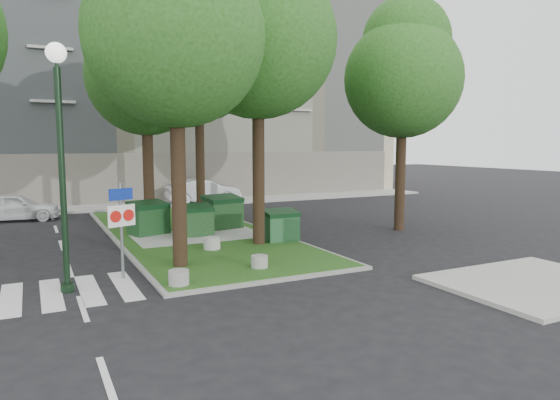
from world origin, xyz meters
TOP-DOWN VIEW (x-y plane):
  - ground at (0.00, 0.00)m, footprint 120.00×120.00m
  - median_island at (0.50, 8.00)m, footprint 6.00×16.00m
  - median_kerb at (0.50, 8.00)m, footprint 6.30×16.30m
  - sidewalk_corner at (6.50, -3.50)m, footprint 5.00×4.00m
  - building_sidewalk at (0.00, 18.50)m, footprint 42.00×3.00m
  - zebra_crossing at (-3.75, 1.50)m, footprint 5.00×3.00m
  - apartment_building at (0.00, 26.00)m, footprint 41.00×12.00m
  - tree_median_near_left at (-1.41, 2.56)m, footprint 5.20×5.20m
  - tree_median_near_right at (2.09, 4.56)m, footprint 5.60×5.60m
  - tree_median_mid at (-0.91, 9.06)m, footprint 4.80×4.80m
  - tree_median_far at (2.29, 12.06)m, footprint 5.80×5.80m
  - tree_street_right at (9.09, 5.06)m, footprint 5.00×5.00m
  - dumpster_a at (-1.21, 8.24)m, footprint 1.73×1.45m
  - dumpster_b at (0.39, 7.11)m, footprint 1.40×1.01m
  - dumpster_c at (1.99, 8.28)m, footprint 1.74×1.37m
  - dumpster_d at (3.00, 4.69)m, footprint 1.31×0.93m
  - bollard_left at (-2.10, 0.50)m, footprint 0.53×0.53m
  - bollard_right at (0.54, 1.23)m, footprint 0.50×0.50m
  - bollard_mid at (0.13, 4.35)m, footprint 0.58×0.58m
  - litter_bin at (1.94, 9.90)m, footprint 0.37×0.37m
  - street_lamp at (-4.71, 1.57)m, footprint 0.50×0.50m
  - traffic_sign_pole at (-3.23, 2.21)m, footprint 0.78×0.33m
  - car_white at (-6.17, 15.50)m, footprint 4.26×2.13m
  - car_silver at (4.42, 18.47)m, footprint 4.72×1.72m

SIDE VIEW (x-z plane):
  - ground at x=0.00m, z-range 0.00..0.00m
  - zebra_crossing at x=-3.75m, z-range 0.00..0.01m
  - median_kerb at x=0.50m, z-range 0.00..0.10m
  - median_island at x=0.50m, z-range 0.00..0.12m
  - sidewalk_corner at x=6.50m, z-range 0.00..0.12m
  - building_sidewalk at x=0.00m, z-range 0.00..0.12m
  - bollard_right at x=0.54m, z-range 0.12..0.48m
  - bollard_left at x=-2.10m, z-range 0.12..0.50m
  - bollard_mid at x=0.13m, z-range 0.12..0.54m
  - litter_bin at x=1.94m, z-range 0.12..0.77m
  - dumpster_d at x=3.00m, z-range 0.10..1.29m
  - car_white at x=-6.17m, z-range 0.00..1.39m
  - dumpster_b at x=0.39m, z-range 0.09..1.36m
  - car_silver at x=4.42m, z-range 0.00..1.54m
  - dumpster_a at x=-1.21m, z-range 0.09..1.46m
  - dumpster_c at x=1.99m, z-range 0.09..1.55m
  - traffic_sign_pole at x=-3.23m, z-range 0.38..3.10m
  - street_lamp at x=-4.71m, z-range 0.80..7.03m
  - tree_median_mid at x=-0.91m, z-range 1.98..11.97m
  - tree_street_right at x=9.09m, z-range 1.95..12.02m
  - tree_median_near_left at x=-1.41m, z-range 2.05..12.58m
  - tree_median_near_right at x=2.09m, z-range 2.26..13.72m
  - apartment_building at x=0.00m, z-range 0.00..16.00m
  - tree_median_far at x=2.29m, z-range 2.36..14.28m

